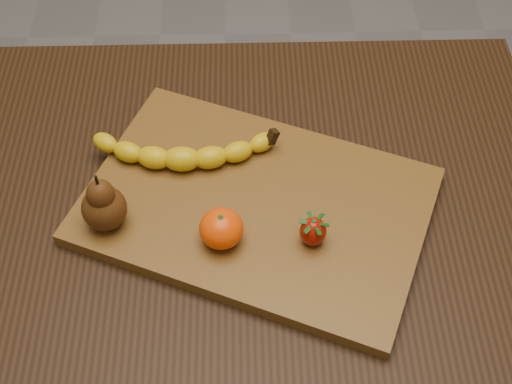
{
  "coord_description": "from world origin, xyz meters",
  "views": [
    {
      "loc": [
        0.06,
        -0.59,
        1.54
      ],
      "look_at": [
        0.07,
        -0.0,
        0.8
      ],
      "focal_mm": 50.0,
      "sensor_mm": 36.0,
      "label": 1
    }
  ],
  "objects_px": {
    "cutting_board": "(256,206)",
    "pear": "(102,200)",
    "table": "(208,250)",
    "mandarin": "(221,229)"
  },
  "relations": [
    {
      "from": "mandarin",
      "to": "cutting_board",
      "type": "bearing_deg",
      "value": 53.51
    },
    {
      "from": "cutting_board",
      "to": "pear",
      "type": "relative_size",
      "value": 4.91
    },
    {
      "from": "cutting_board",
      "to": "pear",
      "type": "height_order",
      "value": "pear"
    },
    {
      "from": "pear",
      "to": "mandarin",
      "type": "xyz_separation_m",
      "value": [
        0.15,
        -0.03,
        -0.02
      ]
    },
    {
      "from": "cutting_board",
      "to": "mandarin",
      "type": "bearing_deg",
      "value": -103.64
    },
    {
      "from": "pear",
      "to": "table",
      "type": "bearing_deg",
      "value": 13.78
    },
    {
      "from": "table",
      "to": "cutting_board",
      "type": "bearing_deg",
      "value": -1.0
    },
    {
      "from": "table",
      "to": "pear",
      "type": "relative_size",
      "value": 10.92
    },
    {
      "from": "table",
      "to": "cutting_board",
      "type": "distance_m",
      "value": 0.13
    },
    {
      "from": "table",
      "to": "mandarin",
      "type": "height_order",
      "value": "mandarin"
    }
  ]
}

